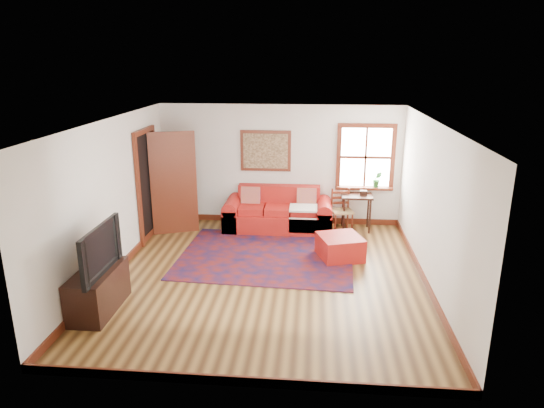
# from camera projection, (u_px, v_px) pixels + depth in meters

# --- Properties ---
(ground) EXTENTS (5.50, 5.50, 0.00)m
(ground) POSITION_uv_depth(u_px,v_px,m) (267.00, 277.00, 7.85)
(ground) COLOR #472B13
(ground) RESTS_ON ground
(room_envelope) EXTENTS (5.04, 5.54, 2.52)m
(room_envelope) POSITION_uv_depth(u_px,v_px,m) (267.00, 177.00, 7.38)
(room_envelope) COLOR silver
(room_envelope) RESTS_ON ground
(window) EXTENTS (1.18, 0.20, 1.38)m
(window) POSITION_uv_depth(u_px,v_px,m) (367.00, 164.00, 9.89)
(window) COLOR white
(window) RESTS_ON ground
(doorway) EXTENTS (0.89, 1.08, 2.14)m
(doorway) POSITION_uv_depth(u_px,v_px,m) (164.00, 183.00, 9.42)
(doorway) COLOR black
(doorway) RESTS_ON ground
(framed_artwork) EXTENTS (1.05, 0.07, 0.85)m
(framed_artwork) POSITION_uv_depth(u_px,v_px,m) (266.00, 151.00, 10.01)
(framed_artwork) COLOR #5F2514
(framed_artwork) RESTS_ON ground
(persian_rug) EXTENTS (3.15, 2.57, 0.02)m
(persian_rug) POSITION_uv_depth(u_px,v_px,m) (266.00, 256.00, 8.64)
(persian_rug) COLOR #63130E
(persian_rug) RESTS_ON ground
(red_leather_sofa) EXTENTS (2.19, 0.90, 0.86)m
(red_leather_sofa) POSITION_uv_depth(u_px,v_px,m) (278.00, 215.00, 9.98)
(red_leather_sofa) COLOR #AE1B16
(red_leather_sofa) RESTS_ON ground
(red_ottoman) EXTENTS (0.89, 0.89, 0.40)m
(red_ottoman) POSITION_uv_depth(u_px,v_px,m) (340.00, 247.00, 8.53)
(red_ottoman) COLOR #AE1B16
(red_ottoman) RESTS_ON ground
(side_table) EXTENTS (0.62, 0.46, 0.74)m
(side_table) POSITION_uv_depth(u_px,v_px,m) (357.00, 201.00, 9.80)
(side_table) COLOR black
(side_table) RESTS_ON ground
(ladder_back_chair) EXTENTS (0.48, 0.47, 0.87)m
(ladder_back_chair) POSITION_uv_depth(u_px,v_px,m) (341.00, 209.00, 9.80)
(ladder_back_chair) COLOR tan
(ladder_back_chair) RESTS_ON ground
(media_cabinet) EXTENTS (0.49, 1.09, 0.60)m
(media_cabinet) POSITION_uv_depth(u_px,v_px,m) (98.00, 291.00, 6.73)
(media_cabinet) COLOR black
(media_cabinet) RESTS_ON ground
(television) EXTENTS (0.15, 1.17, 0.68)m
(television) POSITION_uv_depth(u_px,v_px,m) (93.00, 250.00, 6.48)
(television) COLOR black
(television) RESTS_ON media_cabinet
(candle_hurricane) EXTENTS (0.12, 0.12, 0.18)m
(candle_hurricane) POSITION_uv_depth(u_px,v_px,m) (110.00, 255.00, 6.97)
(candle_hurricane) COLOR silver
(candle_hurricane) RESTS_ON media_cabinet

